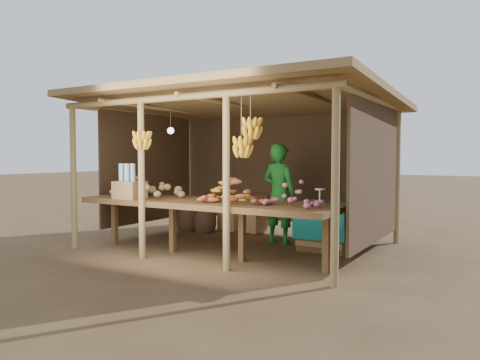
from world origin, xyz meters
The scene contains 13 objects.
ground centered at (0.00, 0.00, 0.00)m, with size 60.00×60.00×0.00m, color brown.
stall_structure centered at (0.02, -0.04, 1.91)m, with size 4.70×3.50×2.43m.
counter centered at (0.00, -0.95, 0.74)m, with size 3.90×1.05×0.80m.
potato_heap centered at (-1.09, -0.93, 0.99)m, with size 1.10×0.66×0.37m, color #94764C, non-canonical shape.
sweet_potato_heap centered at (0.57, -1.17, 0.98)m, with size 0.90×0.54×0.35m, color #A94E2B, non-canonical shape.
onion_heap centered at (1.41, -1.04, 0.98)m, with size 0.77×0.46×0.35m, color #BE5C6B, non-canonical shape.
banana_pile centered at (0.21, -0.75, 0.97)m, with size 0.63×0.38×0.35m, color gold, non-canonical shape.
tomato_basin centered at (-1.49, -0.61, 0.88)m, with size 0.36×0.36×0.19m.
bottle_box centered at (-1.12, -1.30, 1.00)m, with size 0.42×0.33×0.52m.
vendor centered at (0.46, 0.47, 0.82)m, with size 0.60×0.39×1.63m, color #186E22.
tarp_crate centered at (1.31, 0.35, 0.39)m, with size 0.80×0.69×0.96m.
carton_stack centered at (-0.58, 1.18, 0.30)m, with size 0.98×0.44×0.69m.
burlap_sacks centered at (-1.39, 0.72, 0.26)m, with size 0.84×0.44×0.59m.
Camera 1 is at (3.80, -6.36, 1.44)m, focal length 35.00 mm.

